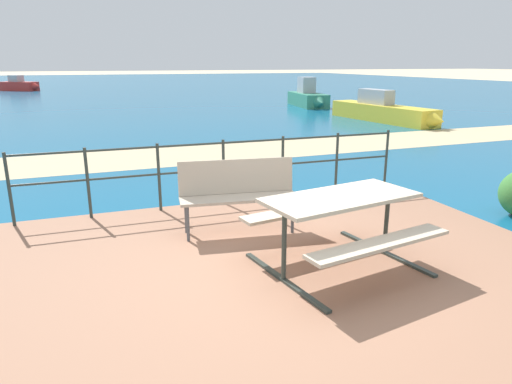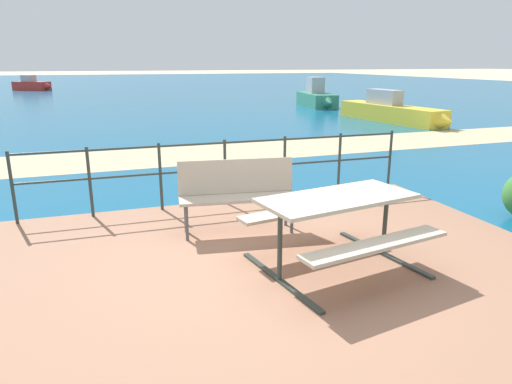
% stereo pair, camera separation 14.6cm
% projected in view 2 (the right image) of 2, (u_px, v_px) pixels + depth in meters
% --- Properties ---
extents(ground_plane, '(240.00, 240.00, 0.00)m').
position_uv_depth(ground_plane, '(284.00, 272.00, 4.97)').
color(ground_plane, beige).
extents(patio_paving, '(6.40, 5.20, 0.06)m').
position_uv_depth(patio_paving, '(284.00, 269.00, 4.96)').
color(patio_paving, '#996B51').
rests_on(patio_paving, ground).
extents(sea_water, '(90.00, 90.00, 0.01)m').
position_uv_depth(sea_water, '(119.00, 87.00, 41.46)').
color(sea_water, '#145B84').
rests_on(sea_water, ground).
extents(beach_strip, '(54.04, 3.46, 0.01)m').
position_uv_depth(beach_strip, '(180.00, 155.00, 11.13)').
color(beach_strip, tan).
rests_on(beach_strip, ground).
extents(picnic_table, '(1.87, 1.73, 0.80)m').
position_uv_depth(picnic_table, '(337.00, 214.00, 4.78)').
color(picnic_table, '#BCAD93').
rests_on(picnic_table, patio_paving).
extents(park_bench, '(1.54, 0.60, 0.93)m').
position_uv_depth(park_bench, '(237.00, 189.00, 5.88)').
color(park_bench, tan).
rests_on(park_bench, patio_paving).
extents(railing_fence, '(5.94, 0.04, 1.01)m').
position_uv_depth(railing_fence, '(225.00, 164.00, 7.01)').
color(railing_fence, '#2D3833').
rests_on(railing_fence, patio_paving).
extents(boat_near, '(1.58, 3.87, 1.44)m').
position_uv_depth(boat_near, '(317.00, 97.00, 23.24)').
color(boat_near, '#338466').
rests_on(boat_near, sea_water).
extents(boat_mid, '(1.55, 5.51, 1.17)m').
position_uv_depth(boat_mid, '(391.00, 111.00, 17.29)').
color(boat_mid, yellow).
rests_on(boat_mid, sea_water).
extents(boat_far, '(3.22, 2.69, 1.19)m').
position_uv_depth(boat_far, '(32.00, 85.00, 36.40)').
color(boat_far, red).
rests_on(boat_far, sea_water).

